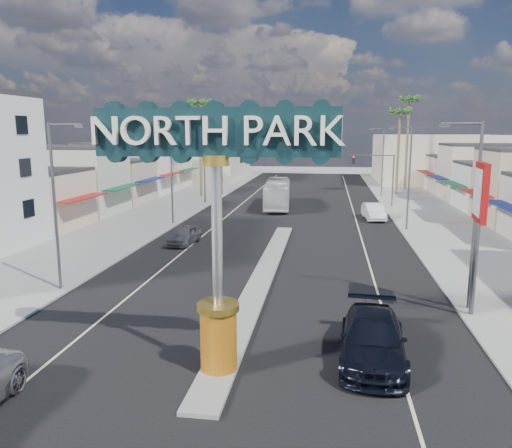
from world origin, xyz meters
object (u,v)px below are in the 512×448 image
(streetlight_r_far, at_px, (382,159))
(traffic_signal_left, at_px, (219,168))
(palm_left_far, at_px, (200,108))
(streetlight_r_near, at_px, (472,207))
(palm_right_mid, at_px, (400,116))
(streetlight_l_mid, at_px, (173,170))
(suv_right, at_px, (373,339))
(streetlight_r_mid, at_px, (407,173))
(car_parked_right, at_px, (374,212))
(streetlight_l_far, at_px, (223,158))
(traffic_signal_right, at_px, (377,170))
(streetlight_l_near, at_px, (57,198))
(palm_right_far, at_px, (409,105))
(city_bus, at_px, (277,194))
(car_parked_left, at_px, (184,235))
(bank_pylon_sign, at_px, (480,201))
(gateway_sign, at_px, (217,210))

(streetlight_r_far, bearing_deg, traffic_signal_left, -157.80)
(palm_left_far, bearing_deg, streetlight_r_near, -59.64)
(palm_right_mid, bearing_deg, streetlight_r_far, -122.69)
(streetlight_l_mid, distance_m, suv_right, 30.97)
(streetlight_r_mid, height_order, car_parked_right, streetlight_r_mid)
(streetlight_l_far, distance_m, suv_right, 50.95)
(streetlight_l_mid, height_order, streetlight_l_far, same)
(traffic_signal_right, bearing_deg, car_parked_right, -96.41)
(streetlight_l_near, relative_size, streetlight_l_mid, 1.00)
(streetlight_l_mid, distance_m, palm_right_far, 41.53)
(suv_right, bearing_deg, streetlight_l_far, 111.58)
(streetlight_l_far, height_order, streetlight_r_far, same)
(streetlight_l_far, height_order, city_bus, streetlight_l_far)
(streetlight_r_near, xyz_separation_m, streetlight_r_far, (0.00, 42.00, 0.00))
(streetlight_l_mid, bearing_deg, car_parked_right, 15.86)
(car_parked_left, distance_m, bank_pylon_sign, 22.35)
(streetlight_r_mid, distance_m, car_parked_left, 19.79)
(palm_left_far, relative_size, car_parked_right, 2.69)
(streetlight_r_mid, relative_size, streetlight_r_far, 1.00)
(gateway_sign, height_order, city_bus, gateway_sign)
(streetlight_l_far, bearing_deg, city_bus, -50.17)
(city_bus, bearing_deg, streetlight_r_mid, -47.91)
(gateway_sign, relative_size, palm_right_far, 0.65)
(palm_right_mid, relative_size, city_bus, 1.06)
(traffic_signal_left, xyz_separation_m, city_bus, (7.18, -2.11, -2.69))
(palm_right_far, relative_size, car_parked_left, 3.37)
(traffic_signal_left, bearing_deg, palm_right_far, 36.67)
(streetlight_r_near, relative_size, palm_right_far, 0.64)
(streetlight_l_far, relative_size, streetlight_r_mid, 1.00)
(streetlight_l_mid, bearing_deg, palm_left_far, 97.31)
(palm_right_far, bearing_deg, streetlight_l_mid, -128.48)
(palm_right_mid, bearing_deg, gateway_sign, -103.53)
(streetlight_l_near, xyz_separation_m, suv_right, (15.96, -6.20, -4.21))
(streetlight_l_near, xyz_separation_m, streetlight_l_mid, (0.00, 20.00, 0.00))
(gateway_sign, bearing_deg, car_parked_right, 76.16)
(traffic_signal_right, bearing_deg, streetlight_l_far, 157.80)
(traffic_signal_right, distance_m, palm_left_far, 24.09)
(palm_right_mid, bearing_deg, streetlight_l_far, -170.31)
(streetlight_l_far, xyz_separation_m, suv_right, (15.96, -48.20, -4.21))
(streetlight_l_mid, relative_size, car_parked_right, 1.85)
(palm_right_mid, height_order, car_parked_right, palm_right_mid)
(streetlight_l_near, bearing_deg, palm_right_far, 63.94)
(streetlight_l_near, xyz_separation_m, streetlight_r_mid, (20.87, 20.00, 0.00))
(traffic_signal_left, xyz_separation_m, streetlight_l_near, (-1.25, -33.99, 0.79))
(city_bus, xyz_separation_m, bank_pylon_sign, (12.49, -32.78, 3.88))
(streetlight_l_mid, distance_m, streetlight_l_far, 22.00)
(palm_left_far, relative_size, city_bus, 1.15)
(gateway_sign, bearing_deg, streetlight_r_near, 37.55)
(car_parked_left, relative_size, bank_pylon_sign, 0.59)
(traffic_signal_right, distance_m, car_parked_right, 9.42)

